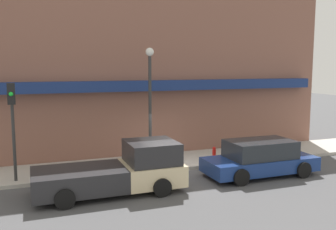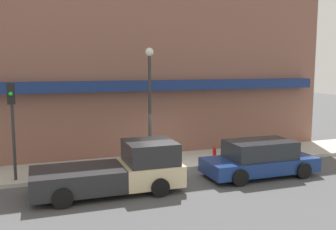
{
  "view_description": "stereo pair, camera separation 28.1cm",
  "coord_description": "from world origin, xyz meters",
  "px_view_note": "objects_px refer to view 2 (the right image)",
  "views": [
    {
      "loc": [
        -5.71,
        -14.74,
        4.57
      ],
      "look_at": [
        0.22,
        1.18,
        2.35
      ],
      "focal_mm": 40.0,
      "sensor_mm": 36.0,
      "label": 1
    },
    {
      "loc": [
        -5.45,
        -14.83,
        4.57
      ],
      "look_at": [
        0.22,
        1.18,
        2.35
      ],
      "focal_mm": 40.0,
      "sensor_mm": 36.0,
      "label": 2
    }
  ],
  "objects_px": {
    "street_lamp": "(150,93)",
    "fire_hydrant": "(214,153)",
    "parked_car": "(260,159)",
    "traffic_light": "(12,114)",
    "pickup_truck": "(118,171)"
  },
  "relations": [
    {
      "from": "parked_car",
      "to": "traffic_light",
      "type": "xyz_separation_m",
      "value": [
        -9.6,
        2.16,
        2.03
      ]
    },
    {
      "from": "pickup_truck",
      "to": "fire_hydrant",
      "type": "xyz_separation_m",
      "value": [
        5.24,
        2.65,
        -0.33
      ]
    },
    {
      "from": "parked_car",
      "to": "traffic_light",
      "type": "distance_m",
      "value": 10.05
    },
    {
      "from": "fire_hydrant",
      "to": "traffic_light",
      "type": "xyz_separation_m",
      "value": [
        -8.83,
        -0.49,
        2.31
      ]
    },
    {
      "from": "parked_car",
      "to": "fire_hydrant",
      "type": "height_order",
      "value": "parked_car"
    },
    {
      "from": "pickup_truck",
      "to": "fire_hydrant",
      "type": "distance_m",
      "value": 5.88
    },
    {
      "from": "traffic_light",
      "to": "parked_car",
      "type": "bearing_deg",
      "value": -12.68
    },
    {
      "from": "parked_car",
      "to": "pickup_truck",
      "type": "bearing_deg",
      "value": 179.9
    },
    {
      "from": "fire_hydrant",
      "to": "street_lamp",
      "type": "xyz_separation_m",
      "value": [
        -3.27,
        -0.19,
        2.99
      ]
    },
    {
      "from": "fire_hydrant",
      "to": "street_lamp",
      "type": "relative_size",
      "value": 0.11
    },
    {
      "from": "fire_hydrant",
      "to": "pickup_truck",
      "type": "bearing_deg",
      "value": -153.15
    },
    {
      "from": "street_lamp",
      "to": "traffic_light",
      "type": "distance_m",
      "value": 5.61
    },
    {
      "from": "street_lamp",
      "to": "fire_hydrant",
      "type": "bearing_deg",
      "value": 3.26
    },
    {
      "from": "pickup_truck",
      "to": "street_lamp",
      "type": "xyz_separation_m",
      "value": [
        1.96,
        2.46,
        2.65
      ]
    },
    {
      "from": "parked_car",
      "to": "street_lamp",
      "type": "xyz_separation_m",
      "value": [
        -4.04,
        2.46,
        2.71
      ]
    }
  ]
}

